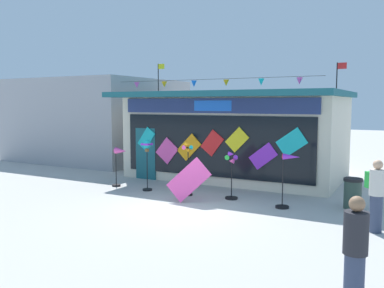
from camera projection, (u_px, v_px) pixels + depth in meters
name	position (u px, v px, depth m)	size (l,w,h in m)	color
ground_plane	(181.00, 209.00, 11.44)	(80.00, 80.00, 0.00)	#ADAAA5
kite_shop_building	(236.00, 134.00, 16.46)	(8.45, 5.48, 4.70)	beige
wind_spinner_far_left	(120.00, 157.00, 14.46)	(0.63, 0.30, 1.41)	black
wind_spinner_left	(147.00, 152.00, 13.80)	(0.32, 0.32, 1.74)	black
wind_spinner_center_left	(188.00, 163.00, 13.07)	(0.33, 0.29, 1.72)	black
wind_spinner_center_right	(231.00, 173.00, 12.58)	(0.39, 0.39, 1.49)	black
wind_spinner_right	(287.00, 176.00, 11.43)	(0.67, 0.38, 1.57)	black
person_near_camera	(355.00, 254.00, 5.70)	(0.34, 0.34, 1.68)	#333D56
person_mid_plaza	(376.00, 194.00, 9.35)	(0.45, 0.47, 1.68)	#333D56
trash_bin	(353.00, 193.00, 11.47)	(0.52, 0.52, 0.87)	#2D4238
display_kite_on_ground	(189.00, 180.00, 12.18)	(0.70, 0.03, 1.27)	#EA4CA3
neighbour_building	(100.00, 119.00, 22.31)	(7.43, 6.99, 4.18)	#99999E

